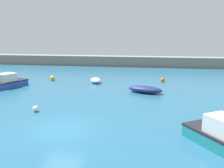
# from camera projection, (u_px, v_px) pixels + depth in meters

# --- Properties ---
(ground_plane) EXTENTS (120.00, 120.00, 0.20)m
(ground_plane) POSITION_uv_depth(u_px,v_px,m) (62.00, 130.00, 15.93)
(ground_plane) COLOR #235B7A
(harbor_breakwater) EXTENTS (61.35, 2.66, 1.82)m
(harbor_breakwater) POSITION_uv_depth(u_px,v_px,m) (122.00, 61.00, 46.60)
(harbor_breakwater) COLOR gray
(harbor_breakwater) RESTS_ON ground_plane
(open_tender_yellow) EXTENTS (3.88, 2.53, 0.71)m
(open_tender_yellow) POSITION_uv_depth(u_px,v_px,m) (145.00, 89.00, 25.46)
(open_tender_yellow) COLOR navy
(open_tender_yellow) RESTS_ON ground_plane
(motorboat_with_cabin) EXTENTS (3.76, 5.63, 1.58)m
(motorboat_with_cabin) POSITION_uv_depth(u_px,v_px,m) (5.00, 83.00, 27.80)
(motorboat_with_cabin) COLOR #2D56B7
(motorboat_with_cabin) RESTS_ON ground_plane
(dinghy_near_pier) EXTENTS (1.92, 2.39, 0.61)m
(dinghy_near_pier) POSITION_uv_depth(u_px,v_px,m) (96.00, 80.00, 30.65)
(dinghy_near_pier) COLOR white
(dinghy_near_pier) RESTS_ON ground_plane
(mooring_buoy_orange) EXTENTS (0.52, 0.52, 0.52)m
(mooring_buoy_orange) POSITION_uv_depth(u_px,v_px,m) (163.00, 80.00, 31.24)
(mooring_buoy_orange) COLOR orange
(mooring_buoy_orange) RESTS_ON ground_plane
(mooring_buoy_yellow) EXTENTS (0.60, 0.60, 0.60)m
(mooring_buoy_yellow) POSITION_uv_depth(u_px,v_px,m) (53.00, 78.00, 32.32)
(mooring_buoy_yellow) COLOR yellow
(mooring_buoy_yellow) RESTS_ON ground_plane
(mooring_buoy_white) EXTENTS (0.46, 0.46, 0.46)m
(mooring_buoy_white) POSITION_uv_depth(u_px,v_px,m) (36.00, 109.00, 19.31)
(mooring_buoy_white) COLOR white
(mooring_buoy_white) RESTS_ON ground_plane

